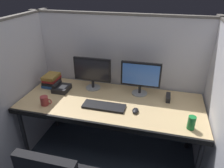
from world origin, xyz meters
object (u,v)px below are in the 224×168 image
object	(u,v)px
coffee_mug	(45,101)
desk_phone	(61,88)
monitor_right	(141,76)
red_stapler	(168,97)
desk	(111,106)
computer_mouse	(135,111)
monitor_left	(92,71)
soda_can	(191,123)
keyboard_main	(104,106)
book_stack	(51,80)

from	to	relation	value
coffee_mug	desk_phone	xyz separation A→B (m)	(0.02, 0.32, -0.01)
monitor_right	red_stapler	bearing A→B (deg)	-9.89
desk	coffee_mug	xyz separation A→B (m)	(-0.63, -0.22, 0.10)
computer_mouse	coffee_mug	world-z (taller)	coffee_mug
desk	red_stapler	size ratio (longest dim) A/B	12.67
monitor_left	soda_can	size ratio (longest dim) A/B	3.52
keyboard_main	soda_can	world-z (taller)	soda_can
computer_mouse	monitor_left	bearing A→B (deg)	146.66
monitor_right	desk_phone	distance (m)	0.92
monitor_right	soda_can	world-z (taller)	monitor_right
keyboard_main	desk_phone	bearing A→B (deg)	159.68
red_stapler	book_stack	distance (m)	1.37
keyboard_main	coffee_mug	world-z (taller)	coffee_mug
desk	monitor_right	size ratio (longest dim) A/B	4.42
monitor_right	keyboard_main	bearing A→B (deg)	-130.57
keyboard_main	monitor_right	bearing A→B (deg)	49.43
monitor_left	keyboard_main	xyz separation A→B (m)	(0.24, -0.36, -0.20)
keyboard_main	red_stapler	world-z (taller)	red_stapler
computer_mouse	soda_can	size ratio (longest dim) A/B	0.79
monitor_right	coffee_mug	world-z (taller)	monitor_right
keyboard_main	book_stack	bearing A→B (deg)	157.67
computer_mouse	coffee_mug	size ratio (longest dim) A/B	0.76
computer_mouse	desk_phone	xyz separation A→B (m)	(-0.89, 0.22, 0.02)
book_stack	monitor_right	bearing A→B (deg)	3.04
monitor_left	computer_mouse	world-z (taller)	monitor_left
book_stack	soda_can	distance (m)	1.62
monitor_left	red_stapler	world-z (taller)	monitor_left
computer_mouse	coffee_mug	distance (m)	0.92
red_stapler	desk_phone	xyz separation A→B (m)	(-1.20, -0.09, 0.01)
desk	coffee_mug	bearing A→B (deg)	-160.87
desk	monitor_right	world-z (taller)	monitor_right
desk	monitor_left	xyz separation A→B (m)	(-0.28, 0.25, 0.27)
monitor_left	desk_phone	world-z (taller)	monitor_left
monitor_right	keyboard_main	distance (m)	0.52
red_stapler	monitor_right	bearing A→B (deg)	170.11
monitor_right	soda_can	distance (m)	0.73
monitor_left	book_stack	world-z (taller)	monitor_left
monitor_right	desk_phone	xyz separation A→B (m)	(-0.88, -0.15, -0.18)
monitor_left	monitor_right	bearing A→B (deg)	0.30
computer_mouse	keyboard_main	bearing A→B (deg)	178.45
soda_can	computer_mouse	bearing A→B (deg)	165.70
monitor_right	computer_mouse	size ratio (longest dim) A/B	4.48
red_stapler	soda_can	xyz separation A→B (m)	(0.20, -0.44, 0.03)
book_stack	soda_can	world-z (taller)	book_stack
desk	monitor_right	xyz separation A→B (m)	(0.27, 0.25, 0.27)
coffee_mug	soda_can	xyz separation A→B (m)	(1.41, -0.03, 0.01)
computer_mouse	soda_can	distance (m)	0.52
red_stapler	soda_can	bearing A→B (deg)	-66.13
coffee_mug	soda_can	size ratio (longest dim) A/B	1.03
keyboard_main	coffee_mug	size ratio (longest dim) A/B	3.41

